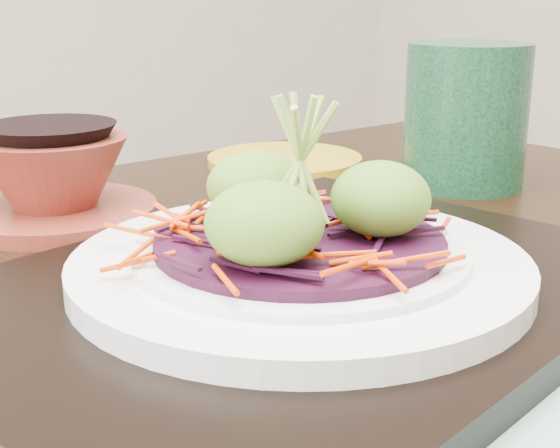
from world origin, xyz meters
TOP-DOWN VIEW (x-y plane):
  - dining_table at (0.01, 0.04)m, footprint 1.18×0.81m
  - placemat at (0.00, -0.04)m, footprint 0.56×0.47m
  - serving_tray at (0.00, -0.04)m, footprint 0.48×0.40m
  - white_plate at (0.00, -0.04)m, footprint 0.28×0.28m
  - cabbage_bed at (0.00, -0.04)m, footprint 0.18×0.18m
  - carrot_julienne at (0.00, -0.04)m, footprint 0.22×0.22m
  - guacamole_scoops at (0.00, -0.04)m, footprint 0.15×0.14m
  - scallion_garnish at (0.00, -0.04)m, footprint 0.06×0.06m
  - terracotta_bowl_set at (-0.04, 0.25)m, footprint 0.22×0.22m
  - yellow_plate at (0.25, 0.31)m, footprint 0.21×0.21m
  - green_jar at (0.34, 0.13)m, footprint 0.16×0.16m

SIDE VIEW (x-z plane):
  - dining_table at x=0.01m, z-range 0.27..0.99m
  - placemat at x=0.00m, z-range 0.72..0.72m
  - yellow_plate at x=0.25m, z-range 0.72..0.73m
  - serving_tray at x=0.00m, z-range 0.72..0.74m
  - terracotta_bowl_set at x=-0.04m, z-range 0.72..0.79m
  - white_plate at x=0.00m, z-range 0.74..0.76m
  - cabbage_bed at x=0.00m, z-range 0.76..0.77m
  - carrot_julienne at x=0.00m, z-range 0.77..0.78m
  - green_jar at x=0.34m, z-range 0.72..0.86m
  - guacamole_scoops at x=0.00m, z-range 0.77..0.82m
  - scallion_garnish at x=0.00m, z-range 0.77..0.86m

